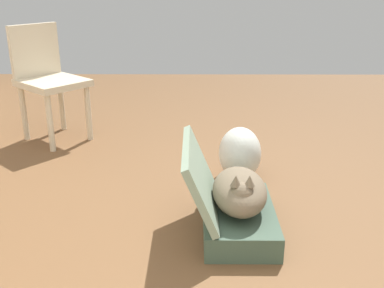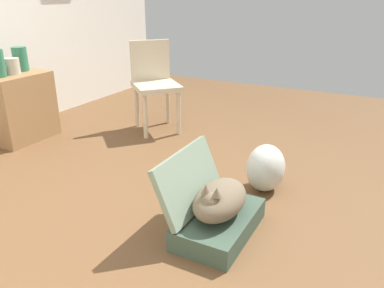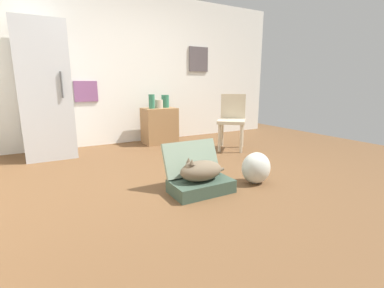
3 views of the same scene
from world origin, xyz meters
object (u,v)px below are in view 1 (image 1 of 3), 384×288
object	(u,v)px
plastic_bag_white	(240,153)
chair	(48,77)
suitcase_base	(238,219)
cat	(240,191)

from	to	relation	value
plastic_bag_white	chair	bearing A→B (deg)	61.90
suitcase_base	chair	xyz separation A→B (m)	(1.42, 1.37, 0.43)
suitcase_base	chair	bearing A→B (deg)	44.04
plastic_bag_white	chair	distance (m)	1.66
cat	plastic_bag_white	world-z (taller)	cat
chair	plastic_bag_white	bearing A→B (deg)	-76.16
suitcase_base	cat	world-z (taller)	cat
suitcase_base	chair	size ratio (longest dim) A/B	0.68
cat	plastic_bag_white	distance (m)	0.67
plastic_bag_white	suitcase_base	bearing A→B (deg)	174.44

